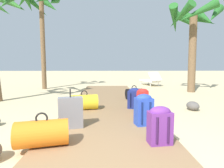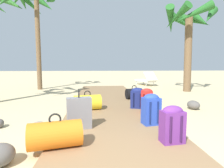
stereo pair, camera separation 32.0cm
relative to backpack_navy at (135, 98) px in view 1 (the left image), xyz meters
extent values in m
plane|color=#CCB789|center=(-0.68, 0.23, -0.35)|extent=(60.00, 60.00, 0.00)
cube|color=olive|center=(-0.68, 1.02, -0.31)|extent=(2.05, 7.91, 0.08)
cube|color=navy|center=(0.00, 0.00, -0.05)|extent=(0.38, 0.30, 0.44)
ellipsoid|color=navy|center=(0.00, 0.00, 0.16)|extent=(0.36, 0.29, 0.17)
cylinder|color=black|center=(-0.11, -0.08, -0.05)|extent=(0.04, 0.04, 0.35)
cylinder|color=black|center=(0.05, -0.13, -0.05)|extent=(0.04, 0.04, 0.35)
cube|color=#6B2D84|center=(0.04, -2.11, -0.05)|extent=(0.34, 0.24, 0.45)
ellipsoid|color=#6B2D84|center=(0.04, -2.11, 0.18)|extent=(0.32, 0.23, 0.16)
cylinder|color=#351642|center=(-0.03, -2.22, -0.05)|extent=(0.04, 0.04, 0.36)
cylinder|color=#351642|center=(0.13, -2.20, -0.05)|extent=(0.04, 0.04, 0.36)
cube|color=red|center=(0.11, -0.48, -0.02)|extent=(0.30, 0.24, 0.50)
ellipsoid|color=red|center=(0.11, -0.48, 0.22)|extent=(0.28, 0.23, 0.13)
cylinder|color=#5B110F|center=(0.02, -0.56, -0.02)|extent=(0.04, 0.04, 0.40)
cylinder|color=#5B110F|center=(0.15, -0.59, -0.02)|extent=(0.04, 0.04, 0.40)
cylinder|color=black|center=(0.17, 1.27, -0.11)|extent=(0.57, 0.42, 0.33)
torus|color=black|center=(0.17, 1.27, 0.09)|extent=(0.17, 0.05, 0.16)
cylinder|color=gold|center=(-1.25, -0.09, -0.09)|extent=(0.70, 0.48, 0.36)
torus|color=black|center=(-1.25, -0.09, 0.12)|extent=(0.17, 0.06, 0.16)
cylinder|color=orange|center=(-1.57, -2.15, -0.10)|extent=(0.75, 0.50, 0.36)
torus|color=black|center=(-1.57, -2.15, 0.11)|extent=(0.17, 0.06, 0.16)
cube|color=#2847B7|center=(-0.03, -1.29, -0.03)|extent=(0.34, 0.29, 0.49)
ellipsoid|color=#2847B7|center=(-0.03, -1.29, 0.22)|extent=(0.32, 0.27, 0.15)
cylinder|color=navy|center=(-0.08, -1.42, -0.03)|extent=(0.04, 0.04, 0.40)
cylinder|color=navy|center=(0.07, -1.39, -0.03)|extent=(0.04, 0.04, 0.40)
cube|color=slate|center=(-1.33, -1.42, 0.00)|extent=(0.44, 0.26, 0.54)
cylinder|color=black|center=(-1.33, -1.42, 0.34)|extent=(0.02, 0.02, 0.15)
cylinder|color=brown|center=(2.95, 3.33, 1.29)|extent=(0.31, 0.38, 3.29)
cone|color=#236023|center=(3.50, 3.42, 2.75)|extent=(0.53, 1.17, 0.92)
cone|color=#236023|center=(3.44, 3.82, 2.81)|extent=(1.26, 1.26, 0.88)
cone|color=#236023|center=(2.93, 3.99, 2.77)|extent=(1.33, 0.40, 0.97)
cone|color=#236023|center=(2.25, 3.66, 2.76)|extent=(0.96, 1.50, 1.15)
cone|color=#236023|center=(2.29, 3.09, 2.79)|extent=(0.81, 1.45, 0.97)
cone|color=#236023|center=(2.75, 2.62, 2.80)|extent=(1.53, 0.74, 0.93)
cone|color=#236023|center=(3.54, 2.81, 2.78)|extent=(1.30, 1.41, 1.06)
cylinder|color=brown|center=(-3.74, 4.48, 1.77)|extent=(0.22, 0.22, 4.25)
cone|color=#236023|center=(-3.18, 4.47, 3.76)|extent=(0.37, 1.17, 0.82)
cone|color=#236023|center=(-3.49, 4.94, 3.71)|extent=(1.12, 0.83, 0.91)
cone|color=#236023|center=(-4.16, 4.97, 3.70)|extent=(1.18, 1.08, 1.07)
cone|color=#236023|center=(-4.35, 4.44, 3.74)|extent=(0.43, 1.26, 0.92)
cone|color=#2D6B28|center=(-3.83, 1.88, 2.84)|extent=(1.45, 1.07, 0.97)
cube|color=white|center=(1.72, 5.92, -0.09)|extent=(0.97, 1.51, 0.08)
cube|color=white|center=(1.89, 5.35, 0.19)|extent=(0.72, 0.66, 0.48)
cylinder|color=silver|center=(1.34, 6.39, -0.24)|extent=(0.04, 0.04, 0.22)
cylinder|color=silver|center=(1.80, 6.53, -0.24)|extent=(0.04, 0.04, 0.22)
cylinder|color=silver|center=(1.65, 5.32, -0.24)|extent=(0.04, 0.04, 0.22)
cylinder|color=silver|center=(2.11, 5.45, -0.24)|extent=(0.04, 0.04, 0.22)
ellipsoid|color=#5B5651|center=(1.53, 0.07, -0.24)|extent=(0.37, 0.43, 0.23)
ellipsoid|color=gray|center=(-2.08, -1.25, -0.27)|extent=(0.33, 0.31, 0.16)
camera|label=1|loc=(-0.69, -4.60, 0.83)|focal=29.84mm
camera|label=2|loc=(-1.01, -4.58, 0.83)|focal=29.84mm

